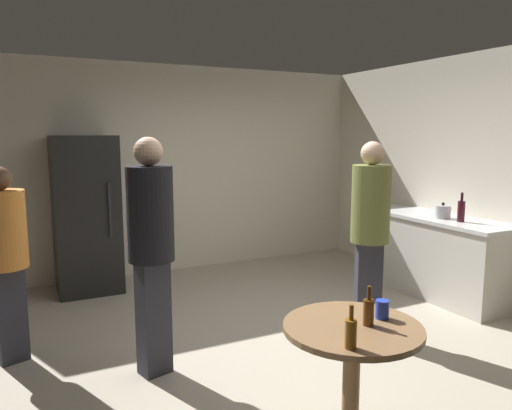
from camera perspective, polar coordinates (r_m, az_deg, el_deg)
ground_plane at (r=4.48m, az=1.88°, el=-16.26°), size 5.20×5.20×0.10m
wall_back at (r=6.52m, az=-9.13°, el=4.15°), size 5.32×0.06×2.70m
wall_side_right at (r=5.83m, az=25.40°, el=2.96°), size 0.06×5.20×2.70m
refrigerator at (r=5.89m, az=-19.34°, el=-1.06°), size 0.70×0.68×1.80m
kitchen_counter at (r=5.93m, az=20.10°, el=-5.47°), size 0.64×1.87×0.90m
kettle at (r=5.69m, az=21.12°, el=-0.74°), size 0.24×0.17×0.18m
wine_bottle_on_counter at (r=5.52m, az=22.99°, el=-0.62°), size 0.08×0.08×0.31m
foreground_table at (r=2.94m, az=11.25°, el=-15.57°), size 0.80×0.80×0.73m
beer_bottle_amber at (r=2.58m, az=11.08°, el=-14.50°), size 0.06×0.06×0.23m
beer_bottle_brown at (r=2.89m, az=13.10°, el=-12.05°), size 0.06×0.06×0.23m
plastic_cup_blue at (r=3.02m, az=14.62°, el=-11.79°), size 0.08×0.08×0.11m
person_in_orange_shirt at (r=4.28m, az=-27.45°, el=-4.75°), size 0.43×0.43×1.57m
person_in_black_shirt at (r=3.66m, az=-12.24°, el=-3.79°), size 0.41×0.41×1.80m
person_in_olive_shirt at (r=4.41m, az=13.27°, el=-2.14°), size 0.46×0.46×1.75m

